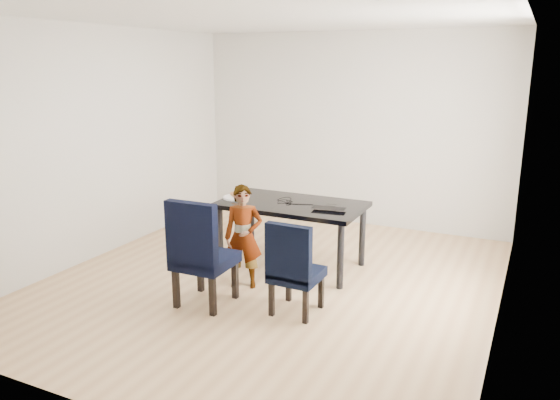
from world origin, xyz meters
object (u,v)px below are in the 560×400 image
at_px(chair_left, 205,251).
at_px(plate, 236,197).
at_px(laptop, 330,208).
at_px(child, 243,237).
at_px(dining_table, 291,235).
at_px(chair_right, 297,266).

height_order(chair_left, plate, chair_left).
bearing_deg(chair_left, plate, 104.80).
bearing_deg(laptop, chair_left, 48.65).
bearing_deg(child, dining_table, 50.41).
height_order(chair_right, laptop, chair_right).
xyz_separation_m(dining_table, plate, (-0.67, -0.09, 0.38)).
distance_m(dining_table, child, 0.79).
relative_size(dining_table, chair_right, 1.78).
bearing_deg(plate, laptop, 1.10).
bearing_deg(dining_table, plate, -172.44).
relative_size(dining_table, laptop, 4.48).
bearing_deg(dining_table, laptop, -7.90).
height_order(dining_table, chair_right, chair_right).
bearing_deg(plate, child, -54.64).
height_order(child, plate, child).
bearing_deg(laptop, plate, -6.00).
xyz_separation_m(chair_left, child, (0.13, 0.52, 0.01)).
xyz_separation_m(chair_right, plate, (-1.21, 0.97, 0.31)).
relative_size(chair_left, child, 0.98).
height_order(dining_table, laptop, laptop).
relative_size(chair_right, plate, 2.97).
xyz_separation_m(child, plate, (-0.46, 0.65, 0.22)).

